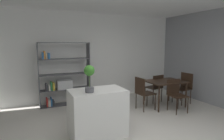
% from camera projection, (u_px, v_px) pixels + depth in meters
% --- Properties ---
extents(ground_plane, '(8.96, 8.96, 0.00)m').
position_uv_depth(ground_plane, '(136.00, 140.00, 3.61)').
color(ground_plane, beige).
extents(back_partition, '(6.52, 0.06, 2.82)m').
position_uv_depth(back_partition, '(87.00, 57.00, 6.24)').
color(back_partition, white).
rests_on(back_partition, ground_plane).
extents(kitchen_island, '(1.07, 0.66, 0.93)m').
position_uv_depth(kitchen_island, '(97.00, 113.00, 3.74)').
color(kitchen_island, silver).
rests_on(kitchen_island, ground_plane).
extents(potted_plant_on_island, '(0.20, 0.20, 0.50)m').
position_uv_depth(potted_plant_on_island, '(89.00, 75.00, 3.45)').
color(potted_plant_on_island, '#4C4C51').
rests_on(potted_plant_on_island, kitchen_island).
extents(open_bookshelf, '(1.48, 0.33, 1.86)m').
position_uv_depth(open_bookshelf, '(62.00, 78.00, 5.62)').
color(open_bookshelf, '#4C4C51').
rests_on(open_bookshelf, ground_plane).
extents(dining_table, '(1.08, 0.83, 0.76)m').
position_uv_depth(dining_table, '(165.00, 84.00, 5.52)').
color(dining_table, black).
rests_on(dining_table, ground_plane).
extents(dining_chair_window_side, '(0.46, 0.46, 0.93)m').
position_uv_depth(dining_chair_window_side, '(184.00, 85.00, 5.85)').
color(dining_chair_window_side, black).
rests_on(dining_chair_window_side, ground_plane).
extents(dining_chair_near, '(0.45, 0.47, 0.86)m').
position_uv_depth(dining_chair_near, '(176.00, 92.00, 5.15)').
color(dining_chair_near, black).
rests_on(dining_chair_near, ground_plane).
extents(dining_chair_island_side, '(0.49, 0.45, 0.91)m').
position_uv_depth(dining_chair_island_side, '(143.00, 91.00, 5.22)').
color(dining_chair_island_side, black).
rests_on(dining_chair_island_side, ground_plane).
extents(dining_chair_far, '(0.48, 0.48, 0.86)m').
position_uv_depth(dining_chair_far, '(156.00, 86.00, 5.94)').
color(dining_chair_far, black).
rests_on(dining_chair_far, ground_plane).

